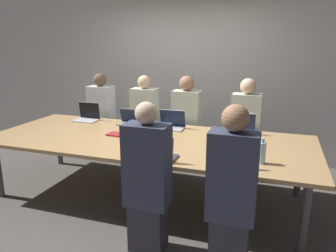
{
  "coord_description": "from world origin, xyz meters",
  "views": [
    {
      "loc": [
        1.46,
        -3.53,
        1.9
      ],
      "look_at": [
        0.22,
        0.1,
        0.91
      ],
      "focal_mm": 35.0,
      "sensor_mm": 36.0,
      "label": 1
    }
  ],
  "objects_px": {
    "laptop_far_center": "(172,123)",
    "stapler": "(133,140)",
    "person_near_right": "(232,191)",
    "bottle_near_right": "(262,153)",
    "laptop_near_midright": "(160,153)",
    "person_far_right": "(245,131)",
    "laptop_near_right": "(232,159)",
    "bottle_far_midleft": "(146,122)",
    "laptop_far_midleft": "(131,120)",
    "person_near_midright": "(147,181)",
    "person_far_center": "(186,125)",
    "laptop_far_left": "(88,115)",
    "cup_far_center": "(149,125)",
    "person_far_midleft": "(145,122)",
    "person_far_left": "(102,118)",
    "laptop_far_right": "(241,128)"
  },
  "relations": [
    {
      "from": "laptop_far_center",
      "to": "stapler",
      "type": "distance_m",
      "value": 0.77
    },
    {
      "from": "person_near_right",
      "to": "bottle_near_right",
      "type": "distance_m",
      "value": 0.63
    },
    {
      "from": "laptop_near_midright",
      "to": "person_far_right",
      "type": "relative_size",
      "value": 0.22
    },
    {
      "from": "laptop_near_right",
      "to": "bottle_far_midleft",
      "type": "relative_size",
      "value": 1.25
    },
    {
      "from": "laptop_far_midleft",
      "to": "person_near_midright",
      "type": "xyz_separation_m",
      "value": [
        0.89,
        -1.57,
        -0.15
      ]
    },
    {
      "from": "person_near_right",
      "to": "stapler",
      "type": "relative_size",
      "value": 9.38
    },
    {
      "from": "bottle_far_midleft",
      "to": "person_near_right",
      "type": "bearing_deg",
      "value": -46.08
    },
    {
      "from": "bottle_far_midleft",
      "to": "stapler",
      "type": "bearing_deg",
      "value": -82.9
    },
    {
      "from": "person_far_center",
      "to": "person_near_midright",
      "type": "distance_m",
      "value": 2.03
    },
    {
      "from": "person_near_midright",
      "to": "person_far_center",
      "type": "bearing_deg",
      "value": -84.18
    },
    {
      "from": "bottle_near_right",
      "to": "laptop_far_left",
      "type": "bearing_deg",
      "value": 158.39
    },
    {
      "from": "cup_far_center",
      "to": "person_far_midleft",
      "type": "relative_size",
      "value": 0.07
    },
    {
      "from": "person_near_midright",
      "to": "laptop_far_center",
      "type": "bearing_deg",
      "value": -79.77
    },
    {
      "from": "person_far_midleft",
      "to": "person_near_midright",
      "type": "distance_m",
      "value": 2.22
    },
    {
      "from": "person_far_right",
      "to": "person_far_left",
      "type": "bearing_deg",
      "value": 178.64
    },
    {
      "from": "stapler",
      "to": "cup_far_center",
      "type": "bearing_deg",
      "value": 90.3
    },
    {
      "from": "laptop_far_center",
      "to": "laptop_far_right",
      "type": "distance_m",
      "value": 0.92
    },
    {
      "from": "person_far_left",
      "to": "bottle_far_midleft",
      "type": "height_order",
      "value": "person_far_left"
    },
    {
      "from": "person_far_center",
      "to": "bottle_near_right",
      "type": "xyz_separation_m",
      "value": [
        1.16,
        -1.44,
        0.18
      ]
    },
    {
      "from": "laptop_near_right",
      "to": "bottle_near_right",
      "type": "relative_size",
      "value": 1.22
    },
    {
      "from": "laptop_far_midleft",
      "to": "bottle_far_midleft",
      "type": "xyz_separation_m",
      "value": [
        0.3,
        -0.18,
        0.04
      ]
    },
    {
      "from": "person_far_center",
      "to": "stapler",
      "type": "height_order",
      "value": "person_far_center"
    },
    {
      "from": "person_near_right",
      "to": "laptop_far_right",
      "type": "relative_size",
      "value": 4.18
    },
    {
      "from": "person_far_midleft",
      "to": "laptop_far_midleft",
      "type": "bearing_deg",
      "value": -91.68
    },
    {
      "from": "bottle_near_right",
      "to": "laptop_near_right",
      "type": "bearing_deg",
      "value": -148.92
    },
    {
      "from": "bottle_far_midleft",
      "to": "bottle_near_right",
      "type": "bearing_deg",
      "value": -27.96
    },
    {
      "from": "person_far_center",
      "to": "laptop_far_midleft",
      "type": "height_order",
      "value": "person_far_center"
    },
    {
      "from": "person_far_left",
      "to": "bottle_near_right",
      "type": "height_order",
      "value": "person_far_left"
    },
    {
      "from": "cup_far_center",
      "to": "laptop_far_left",
      "type": "relative_size",
      "value": 0.28
    },
    {
      "from": "person_far_left",
      "to": "person_far_right",
      "type": "bearing_deg",
      "value": -1.36
    },
    {
      "from": "laptop_far_midleft",
      "to": "person_far_midleft",
      "type": "height_order",
      "value": "person_far_midleft"
    },
    {
      "from": "person_far_midleft",
      "to": "laptop_far_right",
      "type": "bearing_deg",
      "value": -17.69
    },
    {
      "from": "person_near_right",
      "to": "bottle_far_midleft",
      "type": "xyz_separation_m",
      "value": [
        -1.34,
        1.39,
        0.17
      ]
    },
    {
      "from": "person_far_center",
      "to": "laptop_far_right",
      "type": "xyz_separation_m",
      "value": [
        0.85,
        -0.46,
        0.14
      ]
    },
    {
      "from": "laptop_near_midright",
      "to": "laptop_far_right",
      "type": "relative_size",
      "value": 0.92
    },
    {
      "from": "laptop_far_center",
      "to": "person_near_right",
      "type": "xyz_separation_m",
      "value": [
        1.03,
        -1.55,
        -0.13
      ]
    },
    {
      "from": "bottle_near_right",
      "to": "stapler",
      "type": "bearing_deg",
      "value": 170.56
    },
    {
      "from": "person_near_right",
      "to": "person_near_midright",
      "type": "height_order",
      "value": "person_near_right"
    },
    {
      "from": "laptop_far_left",
      "to": "bottle_far_midleft",
      "type": "bearing_deg",
      "value": -10.86
    },
    {
      "from": "laptop_near_right",
      "to": "stapler",
      "type": "distance_m",
      "value": 1.27
    },
    {
      "from": "person_near_right",
      "to": "laptop_near_midright",
      "type": "bearing_deg",
      "value": -24.62
    },
    {
      "from": "person_near_right",
      "to": "person_far_right",
      "type": "height_order",
      "value": "person_near_right"
    },
    {
      "from": "laptop_far_center",
      "to": "laptop_near_midright",
      "type": "xyz_separation_m",
      "value": [
        0.27,
        -1.2,
        0.0
      ]
    },
    {
      "from": "bottle_near_right",
      "to": "person_far_right",
      "type": "bearing_deg",
      "value": 101.67
    },
    {
      "from": "person_far_center",
      "to": "person_far_midleft",
      "type": "bearing_deg",
      "value": 178.23
    },
    {
      "from": "person_near_right",
      "to": "bottle_far_midleft",
      "type": "distance_m",
      "value": 1.94
    },
    {
      "from": "bottle_near_right",
      "to": "bottle_far_midleft",
      "type": "height_order",
      "value": "bottle_near_right"
    },
    {
      "from": "bottle_far_midleft",
      "to": "person_far_right",
      "type": "xyz_separation_m",
      "value": [
        1.25,
        0.6,
        -0.18
      ]
    },
    {
      "from": "laptop_far_center",
      "to": "laptop_far_left",
      "type": "xyz_separation_m",
      "value": [
        -1.33,
        0.04,
        0.0
      ]
    },
    {
      "from": "person_near_right",
      "to": "bottle_near_right",
      "type": "height_order",
      "value": "person_near_right"
    }
  ]
}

